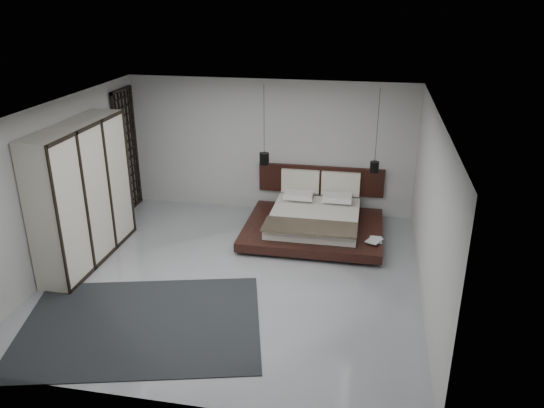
% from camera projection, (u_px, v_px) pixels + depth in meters
% --- Properties ---
extents(floor, '(6.00, 6.00, 0.00)m').
position_uv_depth(floor, '(236.00, 276.00, 8.87)').
color(floor, '#999BA1').
rests_on(floor, ground).
extents(ceiling, '(6.00, 6.00, 0.00)m').
position_uv_depth(ceiling, '(231.00, 110.00, 7.82)').
color(ceiling, white).
rests_on(ceiling, wall_back).
extents(wall_back, '(6.00, 0.00, 6.00)m').
position_uv_depth(wall_back, '(270.00, 147.00, 11.08)').
color(wall_back, '#B0B0AD').
rests_on(wall_back, floor).
extents(wall_front, '(6.00, 0.00, 6.00)m').
position_uv_depth(wall_front, '(162.00, 299.00, 5.62)').
color(wall_front, '#B0B0AD').
rests_on(wall_front, floor).
extents(wall_left, '(0.00, 6.00, 6.00)m').
position_uv_depth(wall_left, '(60.00, 186.00, 8.87)').
color(wall_left, '#B0B0AD').
rests_on(wall_left, floor).
extents(wall_right, '(0.00, 6.00, 6.00)m').
position_uv_depth(wall_right, '(430.00, 212.00, 7.83)').
color(wall_right, '#B0B0AD').
rests_on(wall_right, floor).
extents(lattice_screen, '(0.05, 0.90, 2.60)m').
position_uv_depth(lattice_screen, '(127.00, 151.00, 11.13)').
color(lattice_screen, black).
rests_on(lattice_screen, floor).
extents(bed, '(2.62, 2.32, 1.05)m').
position_uv_depth(bed, '(314.00, 220.00, 10.32)').
color(bed, black).
rests_on(bed, floor).
extents(book_lower, '(0.22, 0.30, 0.03)m').
position_uv_depth(book_lower, '(370.00, 240.00, 9.57)').
color(book_lower, '#99724C').
rests_on(book_lower, bed).
extents(book_upper, '(0.34, 0.38, 0.02)m').
position_uv_depth(book_upper, '(369.00, 239.00, 9.54)').
color(book_upper, '#99724C').
rests_on(book_upper, book_lower).
extents(pendant_left, '(0.19, 0.19, 1.57)m').
position_uv_depth(pendant_left, '(264.00, 158.00, 10.47)').
color(pendant_left, black).
rests_on(pendant_left, ceiling).
extents(pendant_right, '(0.17, 0.17, 1.60)m').
position_uv_depth(pendant_right, '(374.00, 167.00, 10.11)').
color(pendant_right, black).
rests_on(pendant_right, ceiling).
extents(wardrobe, '(0.58, 2.48, 2.43)m').
position_uv_depth(wardrobe, '(83.00, 194.00, 9.02)').
color(wardrobe, beige).
rests_on(wardrobe, floor).
extents(rug, '(3.85, 3.15, 0.01)m').
position_uv_depth(rug, '(141.00, 324.00, 7.58)').
color(rug, black).
rests_on(rug, floor).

